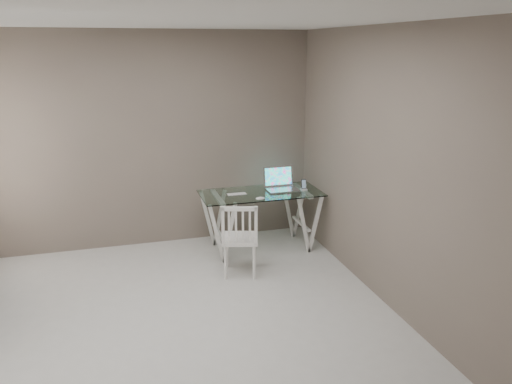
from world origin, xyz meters
TOP-DOWN VIEW (x-y plane):
  - room at (-0.06, 0.02)m, footprint 4.50×4.52m
  - desk at (1.20, 1.66)m, footprint 1.50×0.70m
  - chair at (0.75, 0.96)m, footprint 0.48×0.48m
  - laptop at (1.49, 1.75)m, footprint 0.39×0.32m
  - keyboard at (0.89, 1.67)m, footprint 0.25×0.11m
  - mouse at (1.11, 1.37)m, footprint 0.11×0.07m
  - phone_dock at (1.76, 1.62)m, footprint 0.07×0.07m

SIDE VIEW (x-z plane):
  - desk at x=1.20m, z-range 0.01..0.76m
  - chair at x=0.75m, z-range 0.04..0.90m
  - keyboard at x=0.89m, z-range 0.75..0.75m
  - mouse at x=1.11m, z-range 0.75..0.78m
  - phone_dock at x=1.76m, z-range 0.72..0.85m
  - laptop at x=1.49m, z-range 0.67..0.95m
  - room at x=-0.06m, z-range 0.36..3.07m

